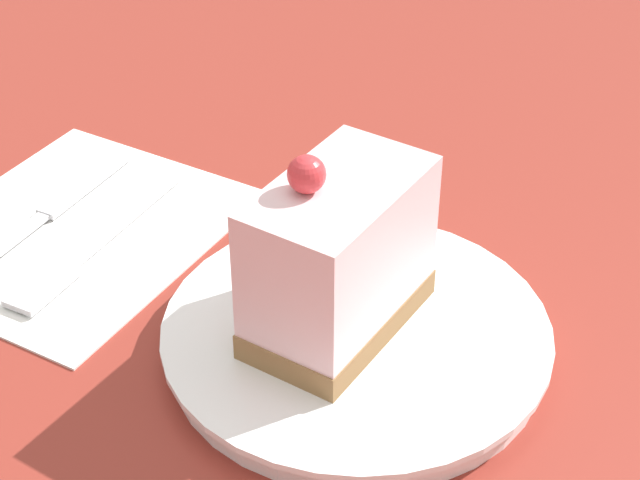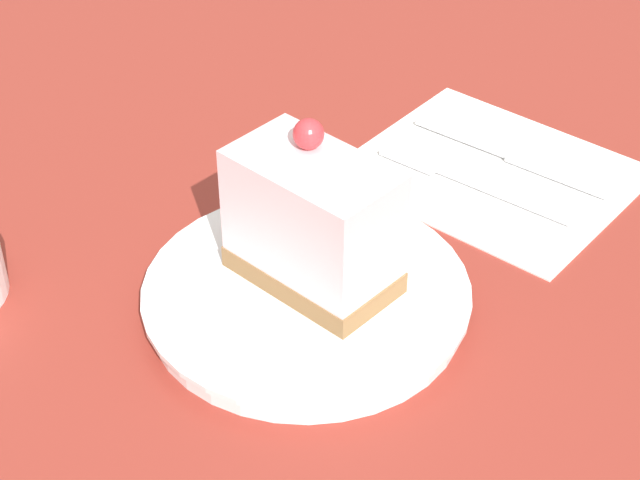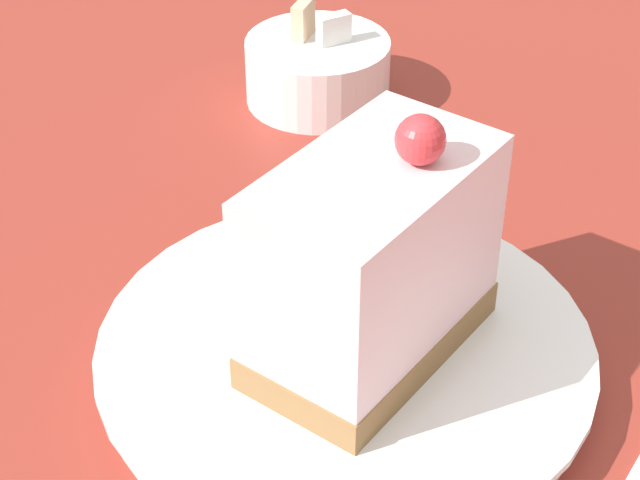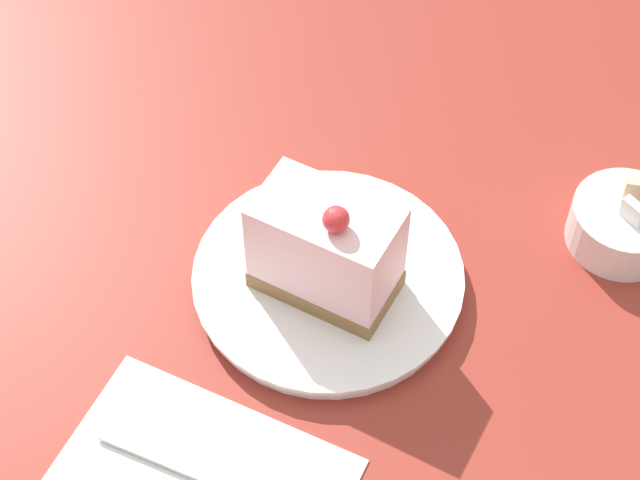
% 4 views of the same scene
% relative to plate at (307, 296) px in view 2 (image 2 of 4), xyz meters
% --- Properties ---
extents(ground_plane, '(4.00, 4.00, 0.00)m').
position_rel_plate_xyz_m(ground_plane, '(0.03, 0.03, -0.01)').
color(ground_plane, maroon).
extents(plate, '(0.21, 0.21, 0.02)m').
position_rel_plate_xyz_m(plate, '(0.00, 0.00, 0.00)').
color(plate, white).
rests_on(plate, ground_plane).
extents(cake_slice, '(0.06, 0.11, 0.11)m').
position_rel_plate_xyz_m(cake_slice, '(0.01, 0.00, 0.05)').
color(cake_slice, olive).
rests_on(cake_slice, plate).
extents(napkin, '(0.19, 0.21, 0.00)m').
position_rel_plate_xyz_m(napkin, '(0.21, 0.01, -0.01)').
color(napkin, white).
rests_on(napkin, ground_plane).
extents(fork, '(0.03, 0.16, 0.00)m').
position_rel_plate_xyz_m(fork, '(0.18, 0.02, -0.01)').
color(fork, silver).
rests_on(fork, napkin).
extents(knife, '(0.03, 0.17, 0.00)m').
position_rel_plate_xyz_m(knife, '(0.24, -0.01, -0.01)').
color(knife, silver).
rests_on(knife, napkin).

